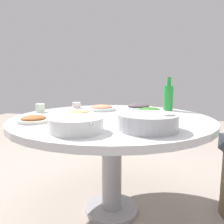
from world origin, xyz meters
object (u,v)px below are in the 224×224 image
soup_bowl (76,125)px  tea_cup_near (76,105)px  dish_greens (149,112)px  round_dining_table (112,131)px  dish_noodles (79,113)px  dish_eggplant (138,106)px  rice_bowl (148,122)px  green_bottle (168,97)px  tea_cup_far (40,108)px  dish_stirfry (34,119)px  dish_shrimp (101,108)px

soup_bowl → tea_cup_near: (0.34, -0.87, -0.01)m
dish_greens → round_dining_table: bearing=25.3°
dish_noodles → tea_cup_near: tea_cup_near is taller
soup_bowl → dish_eggplant: (-0.23, -0.93, -0.01)m
dish_noodles → rice_bowl: bearing=143.5°
dish_greens → green_bottle: (-0.14, -0.28, 0.09)m
green_bottle → rice_bowl: bearing=79.9°
tea_cup_near → dish_noodles: bearing=113.6°
rice_bowl → tea_cup_far: 0.98m
dish_eggplant → tea_cup_far: bearing=26.6°
dish_greens → dish_noodles: dish_greens is taller
dish_greens → dish_eggplant: bearing=-71.7°
dish_noodles → tea_cup_far: bearing=-9.4°
dish_greens → green_bottle: green_bottle is taller
soup_bowl → green_bottle: green_bottle is taller
soup_bowl → dish_stirfry: (0.35, -0.18, -0.02)m
rice_bowl → tea_cup_near: 1.03m
dish_noodles → green_bottle: green_bottle is taller
soup_bowl → dish_noodles: soup_bowl is taller
tea_cup_far → rice_bowl: bearing=153.0°
dish_eggplant → tea_cup_far: size_ratio=3.50×
dish_eggplant → green_bottle: (-0.26, 0.05, 0.09)m
rice_bowl → green_bottle: bearing=-100.1°
dish_eggplant → dish_shrimp: dish_eggplant is taller
dish_shrimp → rice_bowl: bearing=122.7°
dish_shrimp → tea_cup_near: size_ratio=3.10×
dish_eggplant → dish_noodles: dish_eggplant is taller
soup_bowl → dish_eggplant: size_ratio=1.11×
dish_greens → dish_noodles: bearing=10.8°
rice_bowl → round_dining_table: bearing=-53.6°
round_dining_table → dish_greens: dish_greens is taller
soup_bowl → round_dining_table: bearing=-100.0°
dish_eggplant → dish_shrimp: (0.30, 0.17, 0.00)m
round_dining_table → tea_cup_far: (0.61, -0.08, 0.14)m
round_dining_table → dish_eggplant: size_ratio=5.60×
dish_shrimp → dish_stirfry: dish_shrimp is taller
soup_bowl → dish_eggplant: bearing=-104.0°
rice_bowl → dish_noodles: 0.65m
tea_cup_near → tea_cup_far: (0.19, 0.32, 0.01)m
soup_bowl → rice_bowl: bearing=-162.4°
round_dining_table → tea_cup_far: 0.63m
dish_shrimp → round_dining_table: bearing=117.5°
soup_bowl → tea_cup_near: size_ratio=3.58×
dish_greens → rice_bowl: bearing=90.8°
soup_bowl → green_bottle: 1.01m
round_dining_table → dish_shrimp: 0.35m
rice_bowl → green_bottle: size_ratio=1.13×
dish_eggplant → tea_cup_near: size_ratio=3.23×
rice_bowl → dish_greens: 0.49m
rice_bowl → dish_noodles: size_ratio=1.43×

